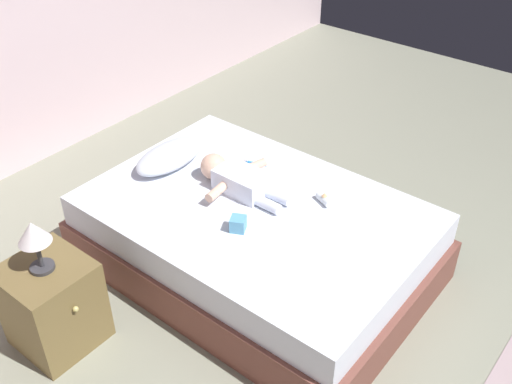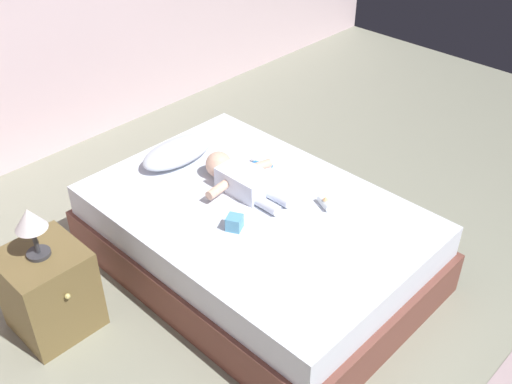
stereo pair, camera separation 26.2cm
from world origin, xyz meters
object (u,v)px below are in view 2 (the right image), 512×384
(pillow, at_px, (178,152))
(nightstand, at_px, (49,291))
(toy_block, at_px, (234,223))
(lamp, at_px, (30,222))
(toothbrush, at_px, (261,163))
(baby_bottle, at_px, (325,203))
(bed, at_px, (256,238))
(baby, at_px, (239,178))

(pillow, xyz_separation_m, nightstand, (-1.12, -0.23, -0.28))
(toy_block, bearing_deg, pillow, 72.65)
(lamp, bearing_deg, toothbrush, -7.30)
(toy_block, bearing_deg, baby_bottle, -24.57)
(toothbrush, bearing_deg, bed, -140.09)
(baby, xyz_separation_m, toy_block, (-0.30, -0.27, -0.03))
(bed, distance_m, pillow, 0.77)
(pillow, distance_m, lamp, 1.16)
(toothbrush, bearing_deg, pillow, 128.76)
(bed, height_order, nightstand, nightstand)
(nightstand, bearing_deg, baby, -12.72)
(bed, xyz_separation_m, pillow, (0.01, 0.71, 0.30))
(toothbrush, relative_size, baby_bottle, 1.22)
(baby_bottle, bearing_deg, baby, 112.17)
(lamp, bearing_deg, toy_block, -31.31)
(baby, relative_size, nightstand, 1.22)
(bed, relative_size, toy_block, 18.20)
(baby_bottle, bearing_deg, bed, 133.24)
(baby, relative_size, toy_block, 5.64)
(baby, height_order, nightstand, baby)
(nightstand, distance_m, lamp, 0.47)
(toothbrush, xyz_separation_m, lamp, (-1.46, 0.19, 0.24))
(nightstand, relative_size, baby_bottle, 4.15)
(baby_bottle, bearing_deg, lamp, 151.05)
(baby, distance_m, toothbrush, 0.29)
(lamp, xyz_separation_m, toy_block, (0.88, -0.54, -0.21))
(bed, height_order, baby_bottle, baby_bottle)
(baby, bearing_deg, nightstand, 167.28)
(baby_bottle, bearing_deg, nightstand, 151.06)
(lamp, bearing_deg, baby_bottle, -28.95)
(baby_bottle, bearing_deg, toothbrush, 82.90)
(bed, height_order, toothbrush, toothbrush)
(bed, bearing_deg, lamp, 156.85)
(toothbrush, xyz_separation_m, toy_block, (-0.58, -0.35, 0.03))
(pillow, xyz_separation_m, baby_bottle, (0.27, -1.00, -0.04))
(pillow, relative_size, nightstand, 1.02)
(nightstand, bearing_deg, bed, -23.15)
(baby, distance_m, nightstand, 1.25)
(pillow, xyz_separation_m, lamp, (-1.12, -0.23, 0.19))
(toy_block, bearing_deg, lamp, 148.69)
(baby, height_order, baby_bottle, baby)
(toy_block, xyz_separation_m, baby_bottle, (0.51, -0.23, -0.01))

